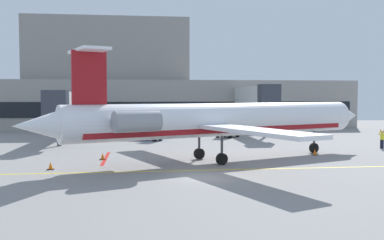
# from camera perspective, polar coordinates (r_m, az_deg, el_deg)

# --- Properties ---
(ground) EXTENTS (120.00, 120.00, 0.11)m
(ground) POSITION_cam_1_polar(r_m,az_deg,el_deg) (28.53, 1.55, -7.61)
(ground) COLOR gray
(terminal_building) EXTENTS (69.85, 12.04, 18.26)m
(terminal_building) POSITION_cam_1_polar(r_m,az_deg,el_deg) (73.86, -7.61, 3.99)
(terminal_building) COLOR gray
(terminal_building) RESTS_ON ground
(jet_bridge_west) EXTENTS (2.40, 17.22, 6.68)m
(jet_bridge_west) POSITION_cam_1_polar(r_m,az_deg,el_deg) (60.47, 8.15, 3.17)
(jet_bridge_west) COLOR silver
(jet_bridge_west) RESTS_ON ground
(jet_bridge_east) EXTENTS (2.40, 23.57, 5.85)m
(jet_bridge_east) POSITION_cam_1_polar(r_m,az_deg,el_deg) (55.79, -15.58, 2.27)
(jet_bridge_east) COLOR silver
(jet_bridge_east) RESTS_ON ground
(regional_jet) EXTENTS (30.18, 23.23, 8.49)m
(regional_jet) POSITION_cam_1_polar(r_m,az_deg,el_deg) (35.11, 3.46, -0.03)
(regional_jet) COLOR white
(regional_jet) RESTS_ON ground
(baggage_tug) EXTENTS (4.15, 3.22, 2.35)m
(baggage_tug) POSITION_cam_1_polar(r_m,az_deg,el_deg) (51.53, -5.50, -1.54)
(baggage_tug) COLOR #1E4CB2
(baggage_tug) RESTS_ON ground
(pushback_tractor) EXTENTS (3.28, 3.37, 2.01)m
(pushback_tractor) POSITION_cam_1_polar(r_m,az_deg,el_deg) (55.04, 4.52, -1.37)
(pushback_tractor) COLOR silver
(pushback_tractor) RESTS_ON ground
(fuel_tank) EXTENTS (7.02, 2.93, 2.70)m
(fuel_tank) POSITION_cam_1_polar(r_m,az_deg,el_deg) (61.68, 9.43, -0.35)
(fuel_tank) COLOR white
(fuel_tank) RESTS_ON ground
(marshaller) EXTENTS (0.83, 0.34, 1.92)m
(marshaller) POSITION_cam_1_polar(r_m,az_deg,el_deg) (47.69, 23.62, -2.26)
(marshaller) COLOR #191E33
(marshaller) RESTS_ON ground
(safety_cone_alpha) EXTENTS (0.47, 0.47, 0.55)m
(safety_cone_alpha) POSITION_cam_1_polar(r_m,az_deg,el_deg) (40.38, 15.79, -4.10)
(safety_cone_alpha) COLOR orange
(safety_cone_alpha) RESTS_ON ground
(safety_cone_bravo) EXTENTS (0.47, 0.47, 0.55)m
(safety_cone_bravo) POSITION_cam_1_polar(r_m,az_deg,el_deg) (32.94, -18.03, -5.78)
(safety_cone_bravo) COLOR orange
(safety_cone_bravo) RESTS_ON ground
(safety_cone_charlie) EXTENTS (0.47, 0.47, 0.55)m
(safety_cone_charlie) POSITION_cam_1_polar(r_m,az_deg,el_deg) (36.95, -11.62, -4.72)
(safety_cone_charlie) COLOR orange
(safety_cone_charlie) RESTS_ON ground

